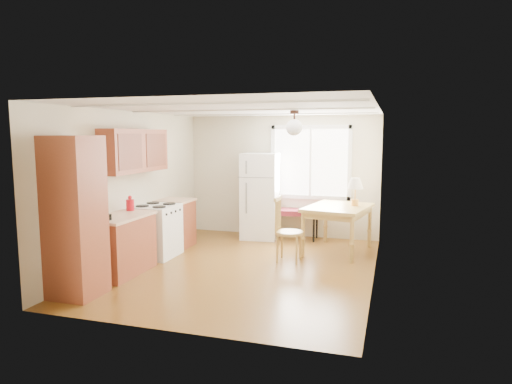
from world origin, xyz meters
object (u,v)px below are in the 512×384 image
at_px(dining_table, 338,212).
at_px(chair, 283,224).
at_px(refrigerator, 260,196).
at_px(bench, 289,212).

relative_size(dining_table, chair, 1.40).
height_order(refrigerator, chair, refrigerator).
height_order(refrigerator, bench, refrigerator).
bearing_deg(dining_table, bench, 154.82).
bearing_deg(bench, refrigerator, -177.58).
bearing_deg(dining_table, refrigerator, 168.28).
bearing_deg(chair, refrigerator, 118.38).
xyz_separation_m(dining_table, chair, (-0.80, -0.87, -0.11)).
bearing_deg(bench, dining_table, -43.51).
xyz_separation_m(bench, chair, (0.28, -1.65, 0.08)).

